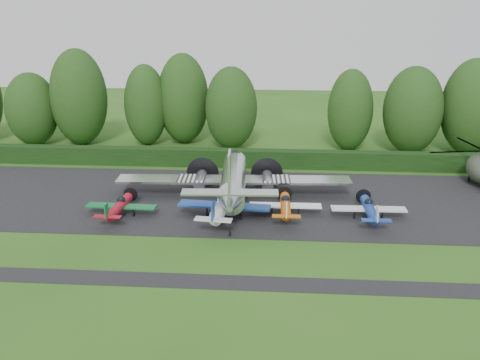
# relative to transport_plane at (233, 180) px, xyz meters

# --- Properties ---
(ground) EXTENTS (160.00, 160.00, 0.00)m
(ground) POSITION_rel_transport_plane_xyz_m (2.52, -9.76, -2.01)
(ground) COLOR #275417
(ground) RESTS_ON ground
(apron) EXTENTS (70.00, 18.00, 0.01)m
(apron) POSITION_rel_transport_plane_xyz_m (2.52, 0.24, -2.01)
(apron) COLOR black
(apron) RESTS_ON ground
(taxiway_verge) EXTENTS (70.00, 2.00, 0.00)m
(taxiway_verge) POSITION_rel_transport_plane_xyz_m (2.52, -15.76, -2.01)
(taxiway_verge) COLOR black
(taxiway_verge) RESTS_ON ground
(hedgerow) EXTENTS (90.00, 1.60, 2.00)m
(hedgerow) POSITION_rel_transport_plane_xyz_m (2.52, 11.24, -2.01)
(hedgerow) COLOR black
(hedgerow) RESTS_ON ground
(transport_plane) EXTENTS (22.48, 17.24, 7.21)m
(transport_plane) POSITION_rel_transport_plane_xyz_m (0.00, 0.00, 0.00)
(transport_plane) COLOR silver
(transport_plane) RESTS_ON ground
(light_plane_red) EXTENTS (6.19, 6.51, 2.38)m
(light_plane_red) POSITION_rel_transport_plane_xyz_m (-9.53, -4.80, -1.02)
(light_plane_red) COLOR maroon
(light_plane_red) RESTS_ON ground
(light_plane_white) EXTENTS (8.02, 8.44, 3.08)m
(light_plane_white) POSITION_rel_transport_plane_xyz_m (-0.47, -4.76, -0.73)
(light_plane_white) COLOR silver
(light_plane_white) RESTS_ON ground
(light_plane_orange) EXTENTS (6.32, 6.65, 2.43)m
(light_plane_orange) POSITION_rel_transport_plane_xyz_m (4.90, -3.64, -1.00)
(light_plane_orange) COLOR #C3580B
(light_plane_orange) RESTS_ON ground
(light_plane_blue) EXTENTS (6.43, 6.76, 2.47)m
(light_plane_blue) POSITION_rel_transport_plane_xyz_m (12.09, -3.98, -0.98)
(light_plane_blue) COLOR navy
(light_plane_blue) RESTS_ON ground
(tree_0) EXTENTS (5.66, 5.66, 10.27)m
(tree_0) POSITION_rel_transport_plane_xyz_m (13.09, 19.77, 3.11)
(tree_0) COLOR black
(tree_0) RESTS_ON ground
(tree_1) EXTENTS (5.56, 5.56, 10.56)m
(tree_1) POSITION_rel_transport_plane_xyz_m (-13.17, 20.67, 3.25)
(tree_1) COLOR black
(tree_1) RESTS_ON ground
(tree_2) EXTENTS (6.70, 6.70, 11.86)m
(tree_2) POSITION_rel_transport_plane_xyz_m (-8.44, 21.96, 3.90)
(tree_2) COLOR black
(tree_2) RESTS_ON ground
(tree_3) EXTENTS (7.22, 7.22, 10.75)m
(tree_3) POSITION_rel_transport_plane_xyz_m (20.58, 18.96, 3.36)
(tree_3) COLOR black
(tree_3) RESTS_ON ground
(tree_5) EXTENTS (7.31, 7.31, 12.51)m
(tree_5) POSITION_rel_transport_plane_xyz_m (-21.86, 20.19, 4.23)
(tree_5) COLOR black
(tree_5) RESTS_ON ground
(tree_7) EXTENTS (6.59, 6.59, 10.48)m
(tree_7) POSITION_rel_transport_plane_xyz_m (-1.88, 19.44, 3.22)
(tree_7) COLOR black
(tree_7) RESTS_ON ground
(tree_8) EXTENTS (6.70, 6.70, 9.50)m
(tree_8) POSITION_rel_transport_plane_xyz_m (-28.02, 19.51, 2.73)
(tree_8) COLOR black
(tree_8) RESTS_ON ground
(tree_9) EXTENTS (7.41, 7.41, 11.76)m
(tree_9) POSITION_rel_transport_plane_xyz_m (27.62, 18.91, 3.86)
(tree_9) COLOR black
(tree_9) RESTS_ON ground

